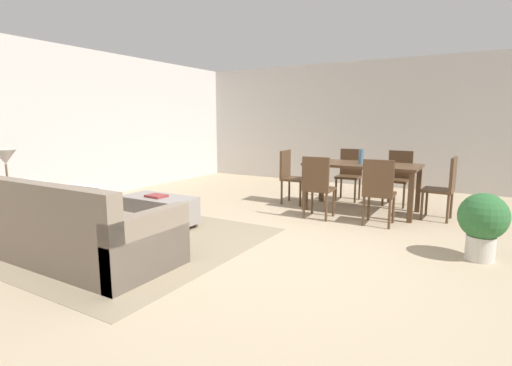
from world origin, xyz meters
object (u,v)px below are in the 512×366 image
table_lamp (5,159)px  dining_chair_far_right (398,175)px  dining_table (362,169)px  dining_chair_far_left (350,171)px  couch (71,232)px  dining_chair_near_right (379,189)px  ottoman_table (159,210)px  side_table (10,201)px  dining_chair_near_left (317,184)px  dining_chair_head_east (445,185)px  vase_centerpiece (361,156)px  dining_chair_head_west (290,174)px  potted_plant (483,221)px  book_on_ottoman (156,196)px

table_lamp → dining_chair_far_right: 5.80m
dining_table → dining_chair_far_left: 0.88m
couch → dining_chair_near_right: dining_chair_near_right is taller
ottoman_table → side_table: side_table is taller
ottoman_table → dining_chair_far_right: dining_chair_far_right is taller
ottoman_table → dining_table: dining_table is taller
dining_chair_near_left → dining_chair_head_east: bearing=28.0°
ottoman_table → dining_chair_far_right: (2.53, 3.09, 0.28)m
table_lamp → dining_chair_far_left: size_ratio=0.57×
dining_chair_near_left → vase_centerpiece: vase_centerpiece is taller
table_lamp → dining_chair_head_west: 4.16m
ottoman_table → potted_plant: bearing=11.1°
dining_chair_far_right → table_lamp: bearing=-131.9°
ottoman_table → vase_centerpiece: bearing=47.6°
vase_centerpiece → book_on_ottoman: (-2.09, -2.34, -0.44)m
book_on_ottoman → table_lamp: bearing=-139.0°
book_on_ottoman → potted_plant: (3.77, 0.78, -0.02)m
dining_chair_near_left → dining_chair_far_left: bearing=90.2°
dining_table → dining_chair_near_right: 0.91m
dining_chair_near_right → dining_chair_far_left: size_ratio=1.00×
side_table → dining_chair_head_east: 5.84m
dining_chair_far_right → ottoman_table: bearing=-129.2°
table_lamp → dining_chair_head_east: 5.86m
ottoman_table → vase_centerpiece: size_ratio=4.44×
dining_table → dining_chair_head_east: dining_chair_head_east is taller
couch → dining_chair_near_left: (1.60, 2.85, 0.23)m
dining_table → vase_centerpiece: (-0.01, -0.02, 0.21)m
vase_centerpiece → dining_chair_near_left: bearing=-116.3°
dining_table → dining_chair_head_west: (-1.22, -0.04, -0.15)m
dining_chair_near_right → couch: bearing=-130.3°
table_lamp → dining_chair_far_left: (3.03, 4.29, -0.44)m
dining_chair_far_left → potted_plant: (2.09, -2.33, -0.11)m
dining_chair_head_east → book_on_ottoman: size_ratio=3.54×
couch → dining_chair_far_right: 5.08m
couch → dining_chair_head_west: size_ratio=2.47×
dining_chair_near_left → dining_chair_far_right: 1.81m
dining_chair_near_left → book_on_ottoman: bearing=-137.9°
dining_table → dining_chair_far_right: size_ratio=1.87×
dining_chair_head_east → dining_chair_far_left: bearing=155.3°
dining_chair_near_right → dining_chair_head_east: bearing=47.2°
dining_chair_near_left → dining_chair_head_west: 1.13m
table_lamp → dining_chair_near_left: (3.04, 2.70, -0.44)m
dining_chair_far_right → vase_centerpiece: vase_centerpiece is taller
side_table → dining_table: (3.45, 3.53, 0.23)m
dining_chair_near_right → dining_chair_head_west: same height
book_on_ottoman → potted_plant: size_ratio=0.37×
dining_table → dining_chair_far_right: bearing=61.7°
dining_chair_near_left → table_lamp: bearing=-138.4°
dining_table → dining_chair_head_east: (1.19, 0.02, -0.15)m
side_table → table_lamp: (-0.00, 0.00, 0.53)m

